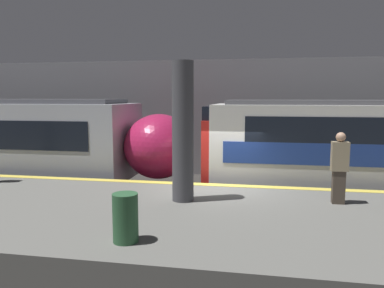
{
  "coord_description": "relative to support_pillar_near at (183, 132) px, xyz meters",
  "views": [
    {
      "loc": [
        1.16,
        -10.5,
        3.52
      ],
      "look_at": [
        -0.91,
        0.86,
        2.07
      ],
      "focal_mm": 35.0,
      "sensor_mm": 36.0,
      "label": 1
    }
  ],
  "objects": [
    {
      "name": "person_waiting",
      "position": [
        3.64,
        0.39,
        -0.77
      ],
      "size": [
        0.38,
        0.24,
        1.68
      ],
      "color": "#473D33",
      "rests_on": "platform"
    },
    {
      "name": "station_rear_barrier",
      "position": [
        0.64,
        8.03,
        -0.11
      ],
      "size": [
        50.0,
        0.15,
        5.17
      ],
      "color": "gray",
      "rests_on": "ground"
    },
    {
      "name": "platform",
      "position": [
        0.64,
        -0.85,
        -2.18
      ],
      "size": [
        40.0,
        5.42,
        1.04
      ],
      "color": "slate",
      "rests_on": "ground"
    },
    {
      "name": "trash_bin",
      "position": [
        -0.44,
        -2.74,
        -1.24
      ],
      "size": [
        0.44,
        0.44,
        0.85
      ],
      "color": "#2D5B38",
      "rests_on": "platform"
    },
    {
      "name": "ground_plane",
      "position": [
        0.64,
        1.86,
        -2.7
      ],
      "size": [
        120.0,
        120.0,
        0.0
      ],
      "primitive_type": "plane",
      "color": "#33302D"
    },
    {
      "name": "support_pillar_near",
      "position": [
        0.0,
        0.0,
        0.0
      ],
      "size": [
        0.51,
        0.51,
        3.32
      ],
      "color": "#47474C",
      "rests_on": "platform"
    }
  ]
}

